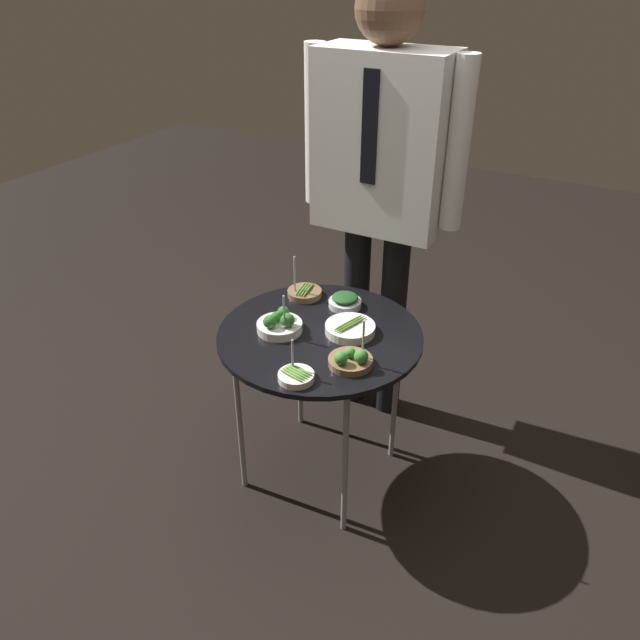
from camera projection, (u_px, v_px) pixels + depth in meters
name	position (u px, v px, depth m)	size (l,w,h in m)	color
ground_plane	(320.00, 469.00, 2.42)	(8.00, 8.00, 0.00)	black
serving_cart	(320.00, 343.00, 2.12)	(0.70, 0.70, 0.63)	black
bowl_spinach_mid_right	(345.00, 301.00, 2.24)	(0.12, 0.12, 0.05)	silver
bowl_asparagus_front_right	(350.00, 329.00, 2.09)	(0.17, 0.17, 0.04)	white
bowl_asparagus_back_left	(296.00, 376.00, 1.86)	(0.11, 0.11, 0.12)	silver
bowl_broccoli_near_rim	(280.00, 324.00, 2.09)	(0.15, 0.15, 0.16)	white
bowl_asparagus_back_right	(304.00, 292.00, 2.31)	(0.13, 0.13, 0.16)	brown
bowl_broccoli_center	(351.00, 360.00, 1.92)	(0.14, 0.14, 0.16)	brown
waiter_figure	(382.00, 165.00, 2.24)	(0.62, 0.23, 1.69)	black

